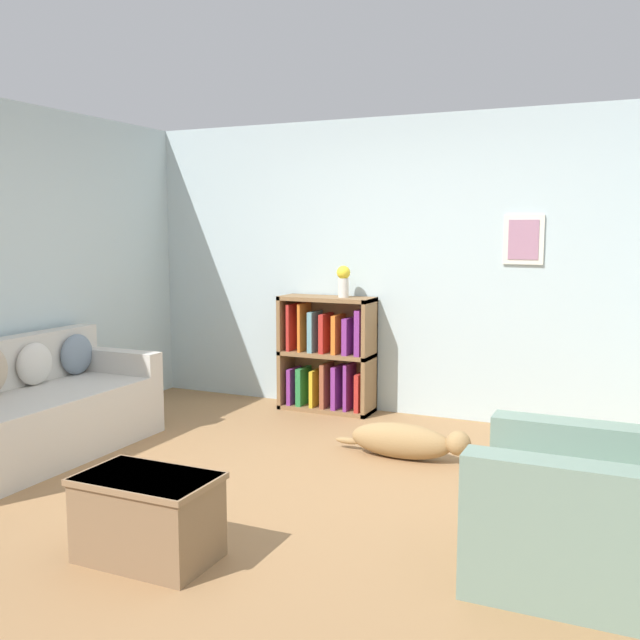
# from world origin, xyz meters

# --- Properties ---
(ground_plane) EXTENTS (14.00, 14.00, 0.00)m
(ground_plane) POSITION_xyz_m (0.00, 0.00, 0.00)
(ground_plane) COLOR #997047
(wall_back) EXTENTS (5.60, 0.13, 2.60)m
(wall_back) POSITION_xyz_m (0.00, 2.25, 1.30)
(wall_back) COLOR silver
(wall_back) RESTS_ON ground_plane
(couch) EXTENTS (0.83, 1.89, 0.84)m
(couch) POSITION_xyz_m (-2.08, -0.08, 0.33)
(couch) COLOR beige
(couch) RESTS_ON ground_plane
(bookshelf) EXTENTS (0.85, 0.33, 1.04)m
(bookshelf) POSITION_xyz_m (-0.66, 2.03, 0.50)
(bookshelf) COLOR olive
(bookshelf) RESTS_ON ground_plane
(recliner_chair) EXTENTS (1.07, 0.87, 0.98)m
(recliner_chair) POSITION_xyz_m (1.81, -0.37, 0.34)
(recliner_chair) COLOR gray
(recliner_chair) RESTS_ON ground_plane
(coffee_table) EXTENTS (0.68, 0.43, 0.43)m
(coffee_table) POSITION_xyz_m (-0.28, -1.04, 0.23)
(coffee_table) COLOR #846647
(coffee_table) RESTS_ON ground_plane
(dog) EXTENTS (1.03, 0.23, 0.26)m
(dog) POSITION_xyz_m (0.41, 0.98, 0.13)
(dog) COLOR #9E7A4C
(dog) RESTS_ON ground_plane
(vase) EXTENTS (0.12, 0.12, 0.28)m
(vase) POSITION_xyz_m (-0.51, 2.02, 1.19)
(vase) COLOR silver
(vase) RESTS_ON bookshelf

